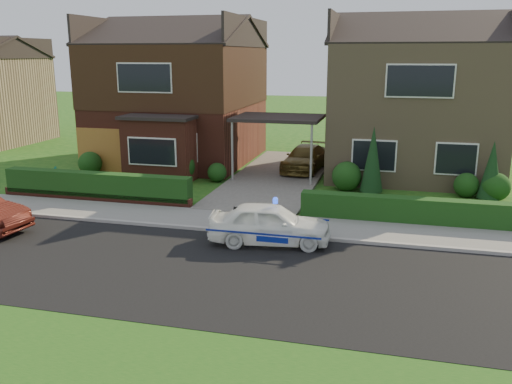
% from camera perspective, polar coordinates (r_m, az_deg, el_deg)
% --- Properties ---
extents(ground, '(120.00, 120.00, 0.00)m').
position_cam_1_polar(ground, '(14.28, -7.05, -8.04)').
color(ground, '#184F15').
rests_on(ground, ground).
extents(road, '(60.00, 6.00, 0.02)m').
position_cam_1_polar(road, '(14.28, -7.05, -8.04)').
color(road, black).
rests_on(road, ground).
extents(kerb, '(60.00, 0.16, 0.12)m').
position_cam_1_polar(kerb, '(16.96, -3.33, -4.09)').
color(kerb, '#9E9993').
rests_on(kerb, ground).
extents(sidewalk, '(60.00, 2.00, 0.10)m').
position_cam_1_polar(sidewalk, '(17.92, -2.32, -3.10)').
color(sidewalk, slate).
rests_on(sidewalk, ground).
extents(grass_verge, '(60.00, 4.00, 0.01)m').
position_cam_1_polar(grass_verge, '(10.31, -17.63, -18.07)').
color(grass_verge, '#184F15').
rests_on(grass_verge, ground).
extents(driveway, '(3.80, 12.00, 0.12)m').
position_cam_1_polar(driveway, '(24.38, 2.30, 1.64)').
color(driveway, '#666059').
rests_on(driveway, ground).
extents(house_left, '(7.50, 9.53, 7.25)m').
position_cam_1_polar(house_left, '(28.32, -8.09, 10.95)').
color(house_left, maroon).
rests_on(house_left, ground).
extents(house_right, '(7.50, 8.06, 7.25)m').
position_cam_1_polar(house_right, '(26.34, 16.42, 9.95)').
color(house_right, '#937B5A').
rests_on(house_right, ground).
extents(carport_link, '(3.80, 3.00, 2.77)m').
position_cam_1_polar(carport_link, '(23.90, 2.34, 7.69)').
color(carport_link, black).
rests_on(carport_link, ground).
extents(garage_door, '(2.20, 0.10, 2.10)m').
position_cam_1_polar(garage_door, '(26.20, -16.16, 4.18)').
color(garage_door, '#995D21').
rests_on(garage_door, ground).
extents(dwarf_wall, '(7.70, 0.25, 0.36)m').
position_cam_1_polar(dwarf_wall, '(21.24, -16.55, -0.54)').
color(dwarf_wall, maroon).
rests_on(dwarf_wall, ground).
extents(hedge_left, '(7.50, 0.55, 0.90)m').
position_cam_1_polar(hedge_left, '(21.40, -16.32, -0.91)').
color(hedge_left, '#173811').
rests_on(hedge_left, ground).
extents(hedge_right, '(7.50, 0.55, 0.80)m').
position_cam_1_polar(hedge_right, '(18.46, 16.41, -3.32)').
color(hedge_right, '#173811').
rests_on(hedge_right, ground).
extents(shrub_left_far, '(1.08, 1.08, 1.08)m').
position_cam_1_polar(shrub_left_far, '(26.03, -17.07, 2.91)').
color(shrub_left_far, '#173811').
rests_on(shrub_left_far, ground).
extents(shrub_left_mid, '(1.32, 1.32, 1.32)m').
position_cam_1_polar(shrub_left_mid, '(23.82, -8.02, 2.68)').
color(shrub_left_mid, '#173811').
rests_on(shrub_left_mid, ground).
extents(shrub_left_near, '(0.84, 0.84, 0.84)m').
position_cam_1_polar(shrub_left_near, '(23.60, -4.12, 2.08)').
color(shrub_left_near, '#173811').
rests_on(shrub_left_near, ground).
extents(shrub_right_near, '(1.20, 1.20, 1.20)m').
position_cam_1_polar(shrub_right_near, '(22.27, 9.52, 1.65)').
color(shrub_right_near, '#173811').
rests_on(shrub_right_near, ground).
extents(shrub_right_mid, '(0.96, 0.96, 0.96)m').
position_cam_1_polar(shrub_right_mid, '(22.51, 21.27, 0.68)').
color(shrub_right_mid, '#173811').
rests_on(shrub_right_mid, ground).
extents(shrub_right_far, '(1.08, 1.08, 1.08)m').
position_cam_1_polar(shrub_right_far, '(22.36, 23.91, 0.49)').
color(shrub_right_far, '#173811').
rests_on(shrub_right_far, ground).
extents(conifer_a, '(0.90, 0.90, 2.60)m').
position_cam_1_polar(conifer_a, '(21.87, 12.17, 3.17)').
color(conifer_a, black).
rests_on(conifer_a, ground).
extents(conifer_b, '(0.90, 0.90, 2.20)m').
position_cam_1_polar(conifer_b, '(22.21, 23.55, 1.93)').
color(conifer_b, black).
rests_on(conifer_b, ground).
extents(police_car, '(3.26, 3.70, 1.37)m').
position_cam_1_polar(police_car, '(15.79, 1.46, -3.39)').
color(police_car, white).
rests_on(police_car, ground).
extents(driveway_car, '(1.95, 4.02, 1.13)m').
position_cam_1_polar(driveway_car, '(25.45, 5.19, 3.56)').
color(driveway_car, brown).
rests_on(driveway_car, driveway).
extents(potted_plant_a, '(0.42, 0.32, 0.73)m').
position_cam_1_polar(potted_plant_a, '(24.70, -20.40, 1.63)').
color(potted_plant_a, gray).
rests_on(potted_plant_a, ground).
extents(potted_plant_b, '(0.51, 0.47, 0.73)m').
position_cam_1_polar(potted_plant_b, '(23.16, -21.25, 0.76)').
color(potted_plant_b, gray).
rests_on(potted_plant_b, ground).
extents(potted_plant_c, '(0.50, 0.50, 0.69)m').
position_cam_1_polar(potted_plant_c, '(20.36, -7.56, -0.21)').
color(potted_plant_c, gray).
rests_on(potted_plant_c, ground).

